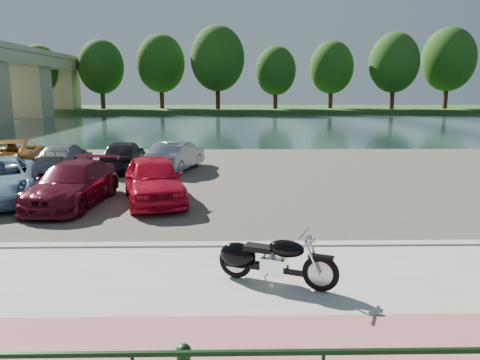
# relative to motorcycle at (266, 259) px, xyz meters

# --- Properties ---
(ground) EXTENTS (200.00, 200.00, 0.00)m
(ground) POSITION_rel_motorcycle_xyz_m (0.33, 0.16, -0.56)
(ground) COLOR #595447
(ground) RESTS_ON ground
(promenade) EXTENTS (60.00, 6.00, 0.10)m
(promenade) POSITION_rel_motorcycle_xyz_m (0.33, -0.84, -0.51)
(promenade) COLOR #9D9B94
(promenade) RESTS_ON ground
(pink_path) EXTENTS (60.00, 2.00, 0.01)m
(pink_path) POSITION_rel_motorcycle_xyz_m (0.33, -2.34, -0.46)
(pink_path) COLOR #A25B5F
(pink_path) RESTS_ON promenade
(kerb) EXTENTS (60.00, 0.30, 0.14)m
(kerb) POSITION_rel_motorcycle_xyz_m (0.33, 2.16, -0.49)
(kerb) COLOR #9D9B94
(kerb) RESTS_ON ground
(parking_lot) EXTENTS (60.00, 18.00, 0.04)m
(parking_lot) POSITION_rel_motorcycle_xyz_m (0.33, 11.16, -0.54)
(parking_lot) COLOR #3C3830
(parking_lot) RESTS_ON ground
(river) EXTENTS (120.00, 40.00, 0.00)m
(river) POSITION_rel_motorcycle_xyz_m (0.33, 40.16, -0.56)
(river) COLOR #172A2A
(river) RESTS_ON ground
(far_bank) EXTENTS (120.00, 24.00, 0.60)m
(far_bank) POSITION_rel_motorcycle_xyz_m (0.33, 72.16, -0.26)
(far_bank) COLOR #22491A
(far_bank) RESTS_ON ground
(far_trees) EXTENTS (70.25, 10.68, 12.52)m
(far_trees) POSITION_rel_motorcycle_xyz_m (4.68, 65.95, 6.93)
(far_trees) COLOR #321D12
(far_trees) RESTS_ON far_bank
(motorcycle) EXTENTS (2.21, 1.15, 1.05)m
(motorcycle) POSITION_rel_motorcycle_xyz_m (0.00, 0.00, 0.00)
(motorcycle) COLOR black
(motorcycle) RESTS_ON promenade
(car_3) EXTENTS (2.27, 4.76, 1.34)m
(car_3) POSITION_rel_motorcycle_xyz_m (-5.70, 6.42, 0.15)
(car_3) COLOR #5B0D21
(car_3) RESTS_ON parking_lot
(car_4) EXTENTS (2.84, 4.70, 1.50)m
(car_4) POSITION_rel_motorcycle_xyz_m (-3.17, 6.71, 0.23)
(car_4) COLOR red
(car_4) RESTS_ON parking_lot
(car_6) EXTENTS (3.62, 5.53, 1.41)m
(car_6) POSITION_rel_motorcycle_xyz_m (-10.50, 12.98, 0.19)
(car_6) COLOR #A46E25
(car_6) RESTS_ON parking_lot
(car_7) EXTENTS (1.96, 4.35, 1.24)m
(car_7) POSITION_rel_motorcycle_xyz_m (-8.16, 12.75, 0.10)
(car_7) COLOR gray
(car_7) RESTS_ON parking_lot
(car_8) EXTENTS (1.80, 4.13, 1.39)m
(car_8) POSITION_rel_motorcycle_xyz_m (-5.51, 12.86, 0.17)
(car_8) COLOR black
(car_8) RESTS_ON parking_lot
(car_9) EXTENTS (2.37, 4.23, 1.32)m
(car_9) POSITION_rel_motorcycle_xyz_m (-3.12, 12.78, 0.14)
(car_9) COLOR slate
(car_9) RESTS_ON parking_lot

